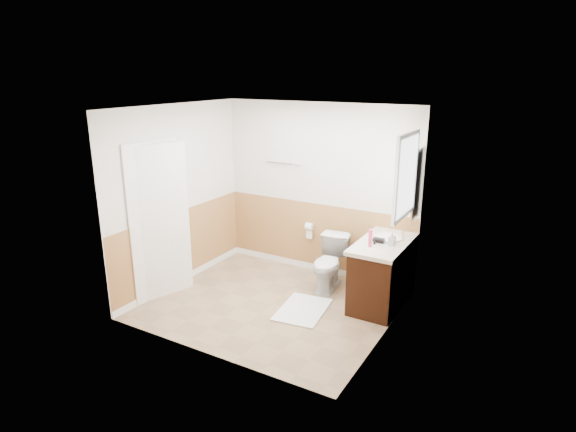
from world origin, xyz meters
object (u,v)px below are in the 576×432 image
Objects in this scene: lotion_bottle at (370,238)px; soap_dispenser at (392,239)px; bath_mat at (303,310)px; toilet at (329,264)px; vanity_cabinet at (382,275)px.

soap_dispenser is at bearing 37.42° from lotion_bottle.
soap_dispenser is (0.91, 0.61, 0.93)m from bath_mat.
bath_mat is at bearing -97.54° from toilet.
bath_mat is 3.64× the size of lotion_bottle.
toilet is 1.08m from soap_dispenser.
toilet is at bearing 90.00° from bath_mat.
bath_mat is 1.43m from soap_dispenser.
soap_dispenser is at bearing -34.40° from vanity_cabinet.
soap_dispenser is (0.91, -0.16, 0.57)m from toilet.
toilet is at bearing 174.38° from vanity_cabinet.
toilet is 0.79m from vanity_cabinet.
bath_mat is at bearing -138.84° from vanity_cabinet.
vanity_cabinet is at bearing -13.16° from toilet.
toilet is at bearing 154.49° from lotion_bottle.
lotion_bottle reaches higher than bath_mat.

